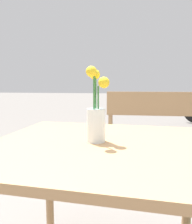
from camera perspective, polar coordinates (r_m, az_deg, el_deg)
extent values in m
cube|color=tan|center=(0.94, 1.89, -8.98)|extent=(1.03, 0.92, 0.03)
cylinder|color=tan|center=(1.52, -12.14, -17.60)|extent=(0.05, 0.05, 0.72)
cylinder|color=tan|center=(1.43, 22.81, -19.81)|extent=(0.05, 0.05, 0.72)
cylinder|color=silver|center=(0.94, 0.00, -3.48)|extent=(0.08, 0.08, 0.14)
cylinder|color=silver|center=(0.95, 0.00, -5.19)|extent=(0.07, 0.07, 0.08)
cylinder|color=#337038|center=(0.93, 0.57, -0.28)|extent=(0.01, 0.01, 0.23)
sphere|color=yellow|center=(0.91, 2.05, 7.72)|extent=(0.05, 0.05, 0.05)
cylinder|color=#337038|center=(0.94, -0.10, 0.88)|extent=(0.01, 0.01, 0.27)
sphere|color=yellow|center=(0.96, -0.32, 9.78)|extent=(0.05, 0.05, 0.05)
cylinder|color=#337038|center=(0.91, -0.53, 0.96)|extent=(0.01, 0.01, 0.27)
sphere|color=yellow|center=(0.88, -1.23, 10.54)|extent=(0.04, 0.04, 0.04)
cube|color=tan|center=(4.15, 15.47, -0.47)|extent=(1.80, 0.38, 0.02)
cube|color=tan|center=(3.97, 15.90, 2.22)|extent=(1.80, 0.06, 0.40)
cube|color=tan|center=(4.15, 3.81, -3.35)|extent=(0.06, 0.32, 0.43)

